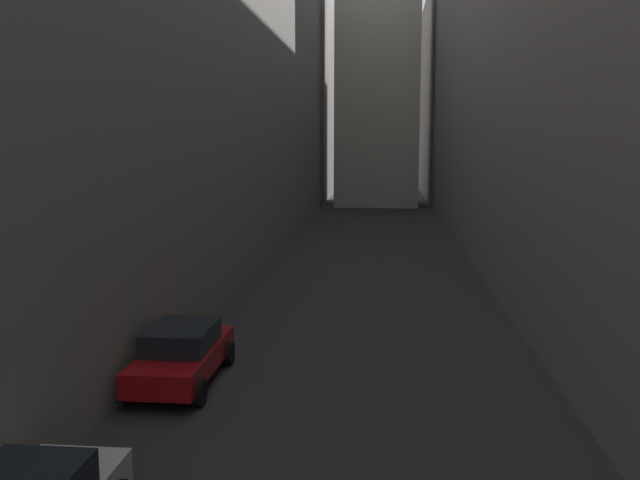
# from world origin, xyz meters

# --- Properties ---
(ground_plane) EXTENTS (264.00, 264.00, 0.00)m
(ground_plane) POSITION_xyz_m (0.00, 48.00, 0.00)
(ground_plane) COLOR #232326
(building_block_left) EXTENTS (11.09, 108.00, 22.09)m
(building_block_left) POSITION_xyz_m (-11.05, 50.00, 11.05)
(building_block_left) COLOR slate
(building_block_left) RESTS_ON ground
(building_block_right) EXTENTS (15.09, 108.00, 23.45)m
(building_block_right) POSITION_xyz_m (13.04, 50.00, 11.73)
(building_block_right) COLOR slate
(building_block_right) RESTS_ON ground
(parked_car_left_far) EXTENTS (2.00, 4.55, 1.56)m
(parked_car_left_far) POSITION_xyz_m (-4.40, 25.50, 0.81)
(parked_car_left_far) COLOR maroon
(parked_car_left_far) RESTS_ON ground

